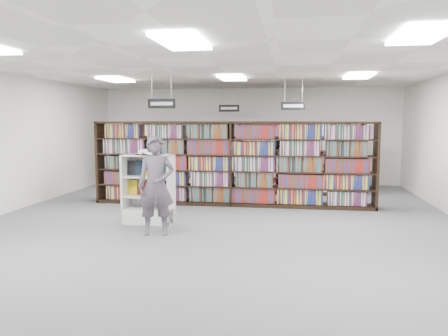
# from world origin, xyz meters

# --- Properties ---
(floor) EXTENTS (12.00, 12.00, 0.00)m
(floor) POSITION_xyz_m (0.00, 0.00, 0.00)
(floor) COLOR #5A5A5F
(floor) RESTS_ON ground
(ceiling) EXTENTS (10.00, 12.00, 0.10)m
(ceiling) POSITION_xyz_m (0.00, 0.00, 3.20)
(ceiling) COLOR silver
(ceiling) RESTS_ON wall_back
(wall_back) EXTENTS (10.00, 0.10, 3.20)m
(wall_back) POSITION_xyz_m (0.00, 6.00, 1.60)
(wall_back) COLOR white
(wall_back) RESTS_ON ground
(wall_front) EXTENTS (10.00, 0.10, 3.20)m
(wall_front) POSITION_xyz_m (0.00, -6.00, 1.60)
(wall_front) COLOR white
(wall_front) RESTS_ON ground
(bookshelf_row_near) EXTENTS (7.00, 0.60, 2.10)m
(bookshelf_row_near) POSITION_xyz_m (0.00, 2.00, 1.05)
(bookshelf_row_near) COLOR black
(bookshelf_row_near) RESTS_ON floor
(bookshelf_row_mid) EXTENTS (7.00, 0.60, 2.10)m
(bookshelf_row_mid) POSITION_xyz_m (0.00, 4.00, 1.05)
(bookshelf_row_mid) COLOR black
(bookshelf_row_mid) RESTS_ON floor
(bookshelf_row_far) EXTENTS (7.00, 0.60, 2.10)m
(bookshelf_row_far) POSITION_xyz_m (0.00, 5.70, 1.05)
(bookshelf_row_far) COLOR black
(bookshelf_row_far) RESTS_ON floor
(aisle_sign_left) EXTENTS (0.65, 0.02, 0.80)m
(aisle_sign_left) POSITION_xyz_m (-1.50, 1.00, 2.53)
(aisle_sign_left) COLOR #B2B2B7
(aisle_sign_left) RESTS_ON ceiling
(aisle_sign_right) EXTENTS (0.65, 0.02, 0.80)m
(aisle_sign_right) POSITION_xyz_m (1.50, 3.00, 2.53)
(aisle_sign_right) COLOR #B2B2B7
(aisle_sign_right) RESTS_ON ceiling
(aisle_sign_center) EXTENTS (0.65, 0.02, 0.80)m
(aisle_sign_center) POSITION_xyz_m (-0.50, 5.00, 2.53)
(aisle_sign_center) COLOR #B2B2B7
(aisle_sign_center) RESTS_ON ceiling
(troffer_front_center) EXTENTS (0.60, 1.20, 0.04)m
(troffer_front_center) POSITION_xyz_m (0.00, -3.00, 3.16)
(troffer_front_center) COLOR white
(troffer_front_center) RESTS_ON ceiling
(troffer_front_right) EXTENTS (0.60, 1.20, 0.04)m
(troffer_front_right) POSITION_xyz_m (3.00, -3.00, 3.16)
(troffer_front_right) COLOR white
(troffer_front_right) RESTS_ON ceiling
(troffer_back_left) EXTENTS (0.60, 1.20, 0.04)m
(troffer_back_left) POSITION_xyz_m (-3.00, 2.00, 3.16)
(troffer_back_left) COLOR white
(troffer_back_left) RESTS_ON ceiling
(troffer_back_center) EXTENTS (0.60, 1.20, 0.04)m
(troffer_back_center) POSITION_xyz_m (0.00, 2.00, 3.16)
(troffer_back_center) COLOR white
(troffer_back_center) RESTS_ON ceiling
(troffer_back_right) EXTENTS (0.60, 1.20, 0.04)m
(troffer_back_right) POSITION_xyz_m (3.00, 2.00, 3.16)
(troffer_back_right) COLOR white
(troffer_back_right) RESTS_ON ceiling
(endcap_display) EXTENTS (1.04, 0.54, 1.43)m
(endcap_display) POSITION_xyz_m (-1.45, -0.15, 0.48)
(endcap_display) COLOR silver
(endcap_display) RESTS_ON floor
(open_book) EXTENTS (0.75, 0.58, 0.13)m
(open_book) POSITION_xyz_m (-1.47, -0.26, 1.46)
(open_book) COLOR black
(open_book) RESTS_ON endcap_display
(shopper) EXTENTS (0.76, 0.58, 1.85)m
(shopper) POSITION_xyz_m (-1.00, -1.08, 0.92)
(shopper) COLOR #564F5B
(shopper) RESTS_ON floor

